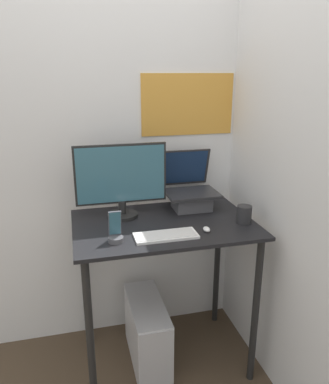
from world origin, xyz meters
TOP-DOWN VIEW (x-y plane):
  - wall_back at (0.00, 0.75)m, footprint 6.00×0.06m
  - wall_side_right at (0.59, 0.00)m, footprint 0.05×6.00m
  - desk at (0.00, 0.33)m, footprint 1.00×0.67m
  - laptop at (0.22, 0.53)m, footprint 0.31×0.31m
  - monitor at (-0.21, 0.49)m, footprint 0.52×0.18m
  - keyboard at (-0.04, 0.15)m, footprint 0.32×0.13m
  - mouse at (0.19, 0.16)m, footprint 0.03×0.06m
  - cell_phone at (-0.29, 0.15)m, footprint 0.08×0.08m
  - computer_tower at (-0.10, 0.35)m, footprint 0.20×0.52m
  - mug at (0.43, 0.22)m, footprint 0.08×0.08m

SIDE VIEW (x-z plane):
  - computer_tower at x=-0.10m, z-range 0.00..0.40m
  - desk at x=0.00m, z-range 0.32..1.24m
  - keyboard at x=-0.04m, z-range 0.92..0.94m
  - mouse at x=0.19m, z-range 0.92..0.95m
  - cell_phone at x=-0.29m, z-range 0.88..1.05m
  - mug at x=0.43m, z-range 0.92..1.02m
  - laptop at x=0.22m, z-range 0.84..1.19m
  - monitor at x=-0.21m, z-range 0.93..1.35m
  - wall_side_right at x=0.59m, z-range 0.00..2.60m
  - wall_back at x=0.00m, z-range 0.00..2.60m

